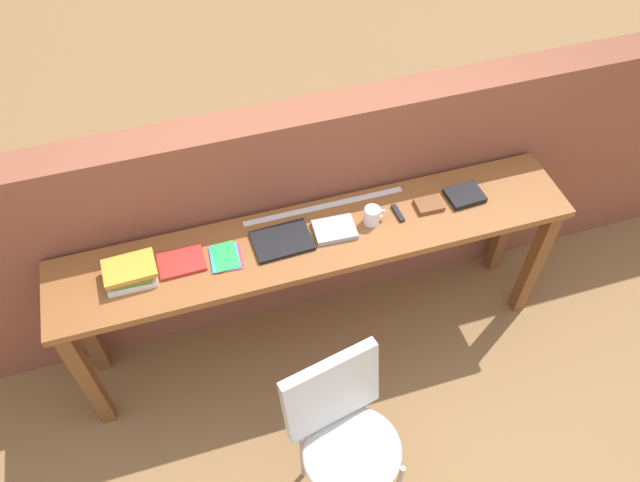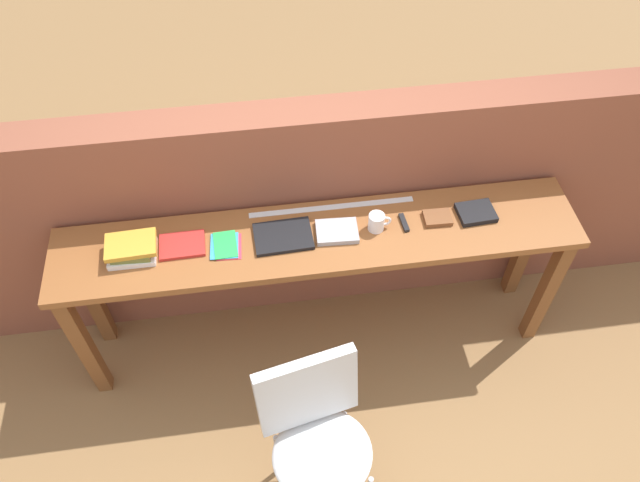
% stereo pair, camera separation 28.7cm
% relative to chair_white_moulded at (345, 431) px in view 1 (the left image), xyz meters
% --- Properties ---
extents(ground_plane, '(40.00, 40.00, 0.00)m').
position_rel_chair_white_moulded_xyz_m(ground_plane, '(0.12, 0.50, -0.53)').
color(ground_plane, olive).
extents(brick_wall_back, '(6.00, 0.20, 1.35)m').
position_rel_chair_white_moulded_xyz_m(brick_wall_back, '(0.12, 1.14, 0.15)').
color(brick_wall_back, brown).
rests_on(brick_wall_back, ground).
extents(sideboard, '(2.50, 0.44, 0.88)m').
position_rel_chair_white_moulded_xyz_m(sideboard, '(0.12, 0.80, 0.21)').
color(sideboard, brown).
rests_on(sideboard, ground).
extents(chair_white_moulded, '(0.52, 0.53, 0.89)m').
position_rel_chair_white_moulded_xyz_m(chair_white_moulded, '(0.00, 0.00, 0.00)').
color(chair_white_moulded, silver).
rests_on(chair_white_moulded, ground).
extents(book_stack_leftmost, '(0.23, 0.17, 0.08)m').
position_rel_chair_white_moulded_xyz_m(book_stack_leftmost, '(-0.74, 0.81, 0.39)').
color(book_stack_leftmost, white).
rests_on(book_stack_leftmost, sideboard).
extents(magazine_cycling, '(0.21, 0.16, 0.02)m').
position_rel_chair_white_moulded_xyz_m(magazine_cycling, '(-0.51, 0.83, 0.36)').
color(magazine_cycling, red).
rests_on(magazine_cycling, sideboard).
extents(pamphlet_pile_colourful, '(0.15, 0.17, 0.01)m').
position_rel_chair_white_moulded_xyz_m(pamphlet_pile_colourful, '(-0.31, 0.80, 0.36)').
color(pamphlet_pile_colourful, '#E5334C').
rests_on(pamphlet_pile_colourful, sideboard).
extents(book_open_centre, '(0.28, 0.20, 0.02)m').
position_rel_chair_white_moulded_xyz_m(book_open_centre, '(-0.05, 0.81, 0.36)').
color(book_open_centre, black).
rests_on(book_open_centre, sideboard).
extents(book_grey_hardcover, '(0.20, 0.16, 0.03)m').
position_rel_chair_white_moulded_xyz_m(book_grey_hardcover, '(0.21, 0.81, 0.37)').
color(book_grey_hardcover, '#9E9EA3').
rests_on(book_grey_hardcover, sideboard).
extents(mug, '(0.11, 0.08, 0.09)m').
position_rel_chair_white_moulded_xyz_m(mug, '(0.40, 0.81, 0.40)').
color(mug, white).
rests_on(mug, sideboard).
extents(multitool_folded, '(0.03, 0.11, 0.02)m').
position_rel_chair_white_moulded_xyz_m(multitool_folded, '(0.53, 0.82, 0.36)').
color(multitool_folded, black).
rests_on(multitool_folded, sideboard).
extents(leather_journal_brown, '(0.13, 0.10, 0.02)m').
position_rel_chair_white_moulded_xyz_m(leather_journal_brown, '(0.70, 0.82, 0.37)').
color(leather_journal_brown, brown).
rests_on(leather_journal_brown, sideboard).
extents(book_repair_rightmost, '(0.18, 0.15, 0.03)m').
position_rel_chair_white_moulded_xyz_m(book_repair_rightmost, '(0.89, 0.83, 0.37)').
color(book_repair_rightmost, black).
rests_on(book_repair_rightmost, sideboard).
extents(ruler_metal_back_edge, '(0.81, 0.03, 0.00)m').
position_rel_chair_white_moulded_xyz_m(ruler_metal_back_edge, '(0.21, 0.97, 0.35)').
color(ruler_metal_back_edge, silver).
rests_on(ruler_metal_back_edge, sideboard).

